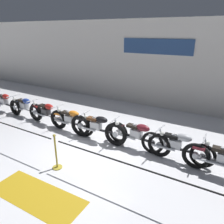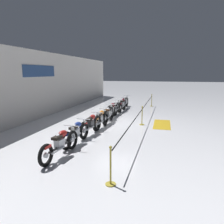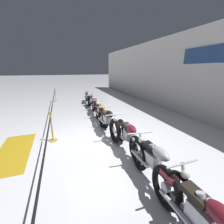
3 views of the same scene
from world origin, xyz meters
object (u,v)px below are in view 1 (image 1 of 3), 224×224
at_px(motorcycle_blue_1, 25,107).
at_px(floor_banner, 37,196).
at_px(motorcycle_maroon_5, 138,136).
at_px(motorcycle_red_0, 5,102).
at_px(motorcycle_orange_3, 71,120).
at_px(motorcycle_red_2, 47,114).
at_px(stanchion_far_left, 21,132).
at_px(motorcycle_black_4, 97,128).
at_px(stanchion_mid_left, 56,157).
at_px(motorcycle_silver_6, 177,146).

relative_size(motorcycle_blue_1, floor_banner, 0.88).
bearing_deg(motorcycle_maroon_5, motorcycle_blue_1, 179.35).
bearing_deg(motorcycle_red_0, motorcycle_orange_3, -1.70).
distance_m(motorcycle_blue_1, motorcycle_red_2, 1.48).
bearing_deg(motorcycle_blue_1, motorcycle_maroon_5, -0.65).
xyz_separation_m(motorcycle_red_0, stanchion_far_left, (3.96, -2.15, 0.30)).
bearing_deg(motorcycle_black_4, motorcycle_red_0, 177.86).
distance_m(motorcycle_red_0, stanchion_mid_left, 5.80).
bearing_deg(stanchion_mid_left, motorcycle_black_4, 88.30).
relative_size(motorcycle_silver_6, stanchion_mid_left, 2.11).
bearing_deg(motorcycle_black_4, motorcycle_red_2, 177.11).
distance_m(motorcycle_maroon_5, stanchion_far_left, 3.63).
bearing_deg(motorcycle_red_2, motorcycle_silver_6, 0.38).
xyz_separation_m(motorcycle_orange_3, motorcycle_maroon_5, (2.72, 0.10, 0.01)).
distance_m(motorcycle_blue_1, motorcycle_orange_3, 2.79).
relative_size(motorcycle_red_2, stanchion_far_left, 0.16).
relative_size(motorcycle_red_2, motorcycle_orange_3, 1.05).
relative_size(motorcycle_red_0, motorcycle_orange_3, 1.12).
distance_m(motorcycle_orange_3, floor_banner, 3.53).
bearing_deg(motorcycle_black_4, motorcycle_maroon_5, 7.01).
relative_size(motorcycle_maroon_5, stanchion_mid_left, 2.17).
distance_m(motorcycle_red_2, motorcycle_silver_6, 5.29).
height_order(motorcycle_silver_6, stanchion_mid_left, stanchion_mid_left).
distance_m(motorcycle_blue_1, motorcycle_black_4, 4.06).
xyz_separation_m(motorcycle_maroon_5, stanchion_mid_left, (-1.51, -2.13, -0.12)).
distance_m(motorcycle_blue_1, motorcycle_maroon_5, 5.51).
bearing_deg(stanchion_mid_left, stanchion_far_left, -180.00).
relative_size(motorcycle_black_4, motorcycle_maroon_5, 0.99).
bearing_deg(motorcycle_red_0, motorcycle_silver_6, -0.26).
bearing_deg(motorcycle_silver_6, motorcycle_blue_1, 179.37).
relative_size(motorcycle_red_0, motorcycle_maroon_5, 1.04).
bearing_deg(stanchion_far_left, motorcycle_black_4, 52.79).
bearing_deg(motorcycle_orange_3, stanchion_mid_left, -59.21).
distance_m(motorcycle_red_2, motorcycle_black_4, 2.58).
bearing_deg(floor_banner, motorcycle_maroon_5, 69.76).
distance_m(motorcycle_red_0, motorcycle_maroon_5, 6.89).
distance_m(motorcycle_black_4, stanchion_mid_left, 1.95).
relative_size(motorcycle_red_2, floor_banner, 0.92).
bearing_deg(stanchion_mid_left, floor_banner, -70.45).
height_order(motorcycle_orange_3, floor_banner, motorcycle_orange_3).
height_order(motorcycle_red_0, motorcycle_silver_6, motorcycle_silver_6).
height_order(motorcycle_blue_1, motorcycle_black_4, motorcycle_black_4).
distance_m(stanchion_far_left, floor_banner, 2.24).
distance_m(motorcycle_orange_3, stanchion_far_left, 2.06).
height_order(motorcycle_red_0, stanchion_far_left, stanchion_far_left).
height_order(motorcycle_red_2, stanchion_mid_left, stanchion_mid_left).
height_order(motorcycle_red_0, motorcycle_blue_1, motorcycle_red_0).
bearing_deg(motorcycle_orange_3, motorcycle_silver_6, 1.25).
bearing_deg(motorcycle_orange_3, motorcycle_black_4, -3.58).
relative_size(motorcycle_red_0, stanchion_mid_left, 2.25).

